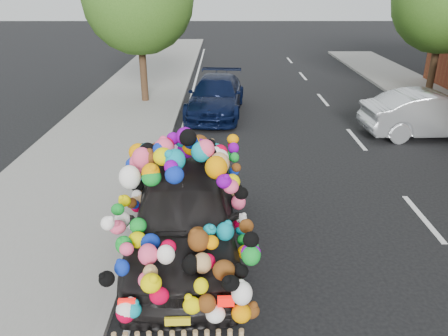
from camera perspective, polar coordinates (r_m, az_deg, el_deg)
The scene contains 8 objects.
ground at distance 9.29m, azimuth 3.75°, elevation -6.57°, with size 100.00×100.00×0.00m, color black.
sidewalk at distance 9.94m, azimuth -21.95°, elevation -5.84°, with size 4.00×60.00×0.12m, color gray.
kerb at distance 9.39m, azimuth -10.78°, elevation -6.14°, with size 0.15×60.00×0.13m, color gray.
lane_markings at distance 10.18m, azimuth 24.53°, elevation -5.94°, with size 6.00×50.00×0.01m, color silver, non-canonical shape.
tree_far_b at distance 20.01m, azimuth 26.93°, elevation 18.84°, with size 4.00×4.00×5.90m.
plush_art_car at distance 7.70m, azimuth -5.27°, elevation -3.54°, with size 2.41×4.94×2.24m.
navy_sedan at distance 16.45m, azimuth -1.06°, elevation 9.40°, with size 1.91×4.70×1.36m, color black.
silver_hatchback at distance 15.44m, azimuth 25.64°, elevation 6.35°, with size 1.53×4.39×1.45m, color #B4B8BC.
Camera 1 is at (-0.62, -8.04, 4.60)m, focal length 35.00 mm.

